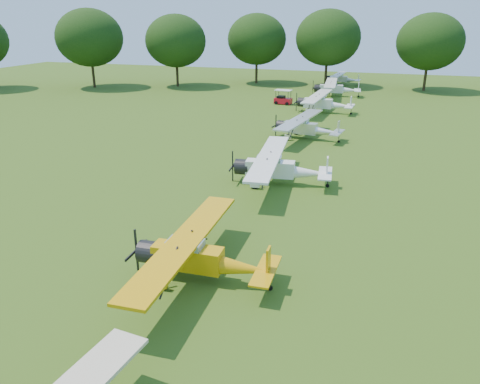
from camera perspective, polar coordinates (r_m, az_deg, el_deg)
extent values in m
plane|color=#314F13|center=(31.78, -0.20, -1.05)|extent=(160.00, 160.00, 0.00)
cylinder|color=#2F2112|center=(84.98, 21.66, 12.92)|extent=(0.44, 0.44, 4.51)
ellipsoid|color=black|center=(84.54, 22.17, 16.60)|extent=(10.52, 10.52, 8.94)
cylinder|color=#2F2112|center=(86.06, 10.43, 14.16)|extent=(0.44, 0.44, 4.74)
ellipsoid|color=black|center=(85.62, 10.69, 18.01)|extent=(11.05, 11.05, 9.39)
cylinder|color=#2F2112|center=(88.42, 2.02, 14.57)|extent=(0.44, 0.44, 4.49)
ellipsoid|color=black|center=(87.99, 2.06, 18.12)|extent=(10.47, 10.47, 8.90)
cylinder|color=#2F2112|center=(85.14, -7.66, 14.14)|extent=(0.44, 0.44, 4.44)
ellipsoid|color=black|center=(84.70, -7.84, 17.79)|extent=(10.36, 10.36, 8.80)
cylinder|color=#2F2112|center=(86.90, -17.46, 13.65)|extent=(0.44, 0.44, 4.77)
ellipsoid|color=black|center=(86.46, -17.89, 17.47)|extent=(11.14, 11.14, 9.47)
cube|color=#D79A09|center=(22.41, -6.39, -7.93)|extent=(3.39, 1.10, 1.10)
cone|color=#D79A09|center=(21.67, 0.70, -9.33)|extent=(2.97, 1.04, 0.95)
cube|color=#8CA5B2|center=(22.18, -6.70, -6.57)|extent=(1.71, 1.02, 0.58)
cylinder|color=black|center=(23.18, -11.00, -7.18)|extent=(0.98, 1.12, 1.09)
cube|color=black|center=(23.47, -12.51, -6.92)|extent=(0.07, 0.13, 2.21)
cube|color=#D79A09|center=(22.06, -6.73, -5.97)|extent=(1.87, 11.18, 0.15)
cube|color=#D79A09|center=(21.20, 3.48, -8.48)|extent=(0.12, 0.58, 1.37)
cube|color=#D79A09|center=(21.45, 3.17, -9.54)|extent=(0.98, 2.97, 0.09)
cylinder|color=black|center=(22.08, -9.66, -10.95)|extent=(0.64, 0.19, 0.63)
cylinder|color=black|center=(24.14, -7.01, -7.85)|extent=(0.64, 0.19, 0.63)
cylinder|color=black|center=(21.87, 3.67, -11.59)|extent=(0.25, 0.09, 0.25)
cube|color=white|center=(34.69, 3.70, 2.87)|extent=(3.67, 1.44, 1.17)
cone|color=white|center=(34.49, 8.66, 2.27)|extent=(3.22, 1.33, 1.01)
cube|color=#8CA5B2|center=(34.52, 3.54, 3.86)|extent=(1.89, 1.21, 0.61)
cylinder|color=black|center=(35.03, 0.26, 3.09)|extent=(1.12, 1.26, 1.16)
cube|color=black|center=(35.17, -0.91, 3.17)|extent=(0.08, 0.14, 2.35)
cube|color=white|center=(34.44, 3.55, 4.30)|extent=(2.87, 11.95, 0.16)
cube|color=white|center=(34.29, 10.58, 3.03)|extent=(0.18, 0.62, 1.45)
cube|color=white|center=(34.45, 10.34, 2.24)|extent=(1.28, 3.21, 0.10)
cylinder|color=black|center=(33.78, 1.83, 0.91)|extent=(0.69, 0.25, 0.67)
cylinder|color=black|center=(36.39, 2.59, 2.37)|extent=(0.69, 0.25, 0.67)
cylinder|color=black|center=(34.74, 10.61, 0.77)|extent=(0.28, 0.12, 0.27)
cube|color=silver|center=(48.20, 7.38, 7.78)|extent=(3.47, 1.45, 1.10)
cone|color=silver|center=(47.46, 10.64, 7.19)|extent=(3.04, 1.34, 0.95)
cube|color=#8CA5B2|center=(48.11, 7.29, 8.46)|extent=(1.80, 1.19, 0.58)
cylinder|color=black|center=(48.84, 5.14, 8.03)|extent=(1.09, 1.21, 1.09)
cube|color=black|center=(49.07, 4.39, 8.12)|extent=(0.08, 0.13, 2.21)
cube|color=silver|center=(48.05, 7.31, 8.77)|extent=(3.03, 11.24, 0.15)
cube|color=silver|center=(47.09, 11.93, 7.65)|extent=(0.18, 0.59, 1.37)
cube|color=silver|center=(47.22, 11.76, 7.11)|extent=(1.29, 3.04, 0.09)
cylinder|color=black|center=(47.44, 5.86, 6.65)|extent=(0.65, 0.25, 0.63)
cylinder|color=black|center=(49.85, 6.90, 7.30)|extent=(0.65, 0.25, 0.63)
cylinder|color=black|center=(47.38, 11.93, 6.05)|extent=(0.26, 0.12, 0.25)
cube|color=white|center=(61.99, 9.50, 10.63)|extent=(3.64, 1.26, 1.18)
cone|color=white|center=(61.50, 12.28, 10.20)|extent=(3.19, 1.18, 1.01)
cube|color=#8CA5B2|center=(61.91, 9.43, 11.20)|extent=(1.85, 1.13, 0.62)
cylinder|color=black|center=(62.44, 7.56, 10.80)|extent=(1.07, 1.22, 1.16)
cube|color=black|center=(62.61, 6.90, 10.86)|extent=(0.07, 0.14, 2.35)
cube|color=white|center=(61.86, 9.44, 11.45)|extent=(2.29, 11.94, 0.16)
cube|color=white|center=(61.25, 13.37, 10.61)|extent=(0.15, 0.62, 1.45)
cube|color=white|center=(61.35, 13.23, 10.16)|extent=(1.13, 3.18, 0.10)
cylinder|color=black|center=(60.97, 8.34, 9.72)|extent=(0.68, 0.22, 0.67)
cylinder|color=black|center=(63.66, 8.92, 10.16)|extent=(0.68, 0.22, 0.67)
cylinder|color=black|center=(61.49, 13.36, 9.28)|extent=(0.27, 0.10, 0.27)
cube|color=white|center=(75.13, 11.06, 12.26)|extent=(3.59, 1.35, 1.15)
cone|color=white|center=(75.12, 13.36, 11.96)|extent=(3.15, 1.26, 0.99)
cube|color=#8CA5B2|center=(75.05, 11.01, 12.72)|extent=(1.84, 1.16, 0.60)
cylinder|color=black|center=(75.22, 9.44, 12.37)|extent=(1.09, 1.23, 1.14)
cube|color=black|center=(75.26, 8.89, 12.41)|extent=(0.08, 0.14, 2.31)
cube|color=white|center=(75.01, 11.03, 12.93)|extent=(2.62, 11.74, 0.15)
cube|color=white|center=(75.07, 14.25, 12.30)|extent=(0.16, 0.61, 1.43)
cube|color=white|center=(75.13, 14.13, 11.94)|extent=(1.20, 3.15, 0.10)
cylinder|color=black|center=(73.92, 10.28, 11.53)|extent=(0.67, 0.23, 0.66)
cylinder|color=black|center=(76.64, 10.39, 11.84)|extent=(0.67, 0.23, 0.66)
cylinder|color=black|center=(75.27, 14.24, 11.24)|extent=(0.27, 0.11, 0.26)
cube|color=silver|center=(88.70, 11.96, 13.35)|extent=(3.07, 1.09, 0.99)
cone|color=silver|center=(88.33, 13.62, 13.10)|extent=(2.69, 1.02, 0.85)
cube|color=#8CA5B2|center=(88.66, 11.92, 13.69)|extent=(1.57, 0.97, 0.52)
cylinder|color=black|center=(89.02, 10.79, 13.46)|extent=(0.91, 1.04, 0.98)
cube|color=black|center=(89.14, 10.40, 13.49)|extent=(0.06, 0.12, 1.98)
cube|color=silver|center=(88.63, 11.93, 13.84)|extent=(2.02, 10.08, 0.13)
cube|color=silver|center=(88.14, 14.27, 13.34)|extent=(0.13, 0.52, 1.23)
cube|color=silver|center=(88.21, 14.18, 13.07)|extent=(0.97, 2.69, 0.09)
cylinder|color=black|center=(87.77, 11.29, 12.86)|extent=(0.58, 0.19, 0.57)
cylinder|color=black|center=(90.08, 11.58, 13.03)|extent=(0.58, 0.19, 0.57)
cylinder|color=black|center=(88.28, 14.26, 12.56)|extent=(0.23, 0.09, 0.23)
cube|color=red|center=(67.34, 5.28, 11.02)|extent=(2.49, 1.55, 0.75)
cube|color=black|center=(67.37, 5.03, 11.40)|extent=(1.10, 1.28, 0.48)
cube|color=white|center=(67.11, 5.32, 12.25)|extent=(2.40, 1.65, 0.09)
cylinder|color=black|center=(67.03, 4.42, 10.78)|extent=(0.49, 0.20, 0.47)
cylinder|color=black|center=(68.26, 4.81, 10.95)|extent=(0.49, 0.20, 0.47)
cylinder|color=black|center=(66.51, 5.74, 10.66)|extent=(0.49, 0.20, 0.47)
cylinder|color=black|center=(67.75, 6.11, 10.83)|extent=(0.49, 0.20, 0.47)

